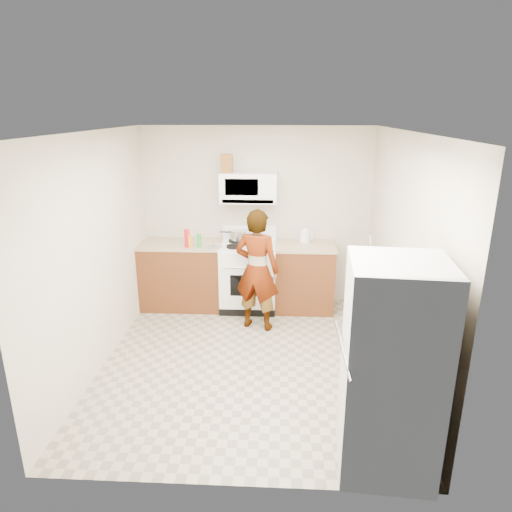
# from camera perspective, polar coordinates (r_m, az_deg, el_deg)

# --- Properties ---
(floor) EXTENTS (3.60, 3.60, 0.00)m
(floor) POSITION_cam_1_polar(r_m,az_deg,el_deg) (5.28, -0.95, -12.94)
(floor) COLOR gray
(floor) RESTS_ON ground
(back_wall) EXTENTS (3.20, 0.02, 2.50)m
(back_wall) POSITION_cam_1_polar(r_m,az_deg,el_deg) (6.49, 0.08, 4.92)
(back_wall) COLOR beige
(back_wall) RESTS_ON floor
(right_wall) EXTENTS (0.02, 3.60, 2.50)m
(right_wall) POSITION_cam_1_polar(r_m,az_deg,el_deg) (4.92, 17.80, -0.21)
(right_wall) COLOR beige
(right_wall) RESTS_ON floor
(cabinet_left) EXTENTS (1.12, 0.62, 0.90)m
(cabinet_left) POSITION_cam_1_polar(r_m,az_deg,el_deg) (6.56, -9.17, -2.45)
(cabinet_left) COLOR #603116
(cabinet_left) RESTS_ON floor
(counter_left) EXTENTS (1.14, 0.64, 0.03)m
(counter_left) POSITION_cam_1_polar(r_m,az_deg,el_deg) (6.42, -9.38, 1.47)
(counter_left) COLOR tan
(counter_left) RESTS_ON cabinet_left
(cabinet_right) EXTENTS (0.80, 0.62, 0.90)m
(cabinet_right) POSITION_cam_1_polar(r_m,az_deg,el_deg) (6.43, 6.01, -2.75)
(cabinet_right) COLOR #603116
(cabinet_right) RESTS_ON floor
(counter_right) EXTENTS (0.82, 0.64, 0.03)m
(counter_right) POSITION_cam_1_polar(r_m,az_deg,el_deg) (6.28, 6.14, 1.25)
(counter_right) COLOR tan
(counter_right) RESTS_ON cabinet_right
(gas_range) EXTENTS (0.76, 0.65, 1.13)m
(gas_range) POSITION_cam_1_polar(r_m,az_deg,el_deg) (6.41, -0.96, -2.36)
(gas_range) COLOR white
(gas_range) RESTS_ON floor
(microwave) EXTENTS (0.76, 0.38, 0.40)m
(microwave) POSITION_cam_1_polar(r_m,az_deg,el_deg) (6.23, -0.93, 8.60)
(microwave) COLOR white
(microwave) RESTS_ON back_wall
(person) EXTENTS (0.65, 0.52, 1.56)m
(person) POSITION_cam_1_polar(r_m,az_deg,el_deg) (5.71, 0.12, -1.78)
(person) COLOR tan
(person) RESTS_ON floor
(fridge) EXTENTS (0.75, 0.75, 1.70)m
(fridge) POSITION_cam_1_polar(r_m,az_deg,el_deg) (3.66, 16.52, -13.41)
(fridge) COLOR silver
(fridge) RESTS_ON floor
(kettle) EXTENTS (0.15, 0.15, 0.17)m
(kettle) POSITION_cam_1_polar(r_m,az_deg,el_deg) (6.39, 6.13, 2.48)
(kettle) COLOR white
(kettle) RESTS_ON counter_right
(jug) EXTENTS (0.15, 0.15, 0.24)m
(jug) POSITION_cam_1_polar(r_m,az_deg,el_deg) (6.17, -3.65, 11.48)
(jug) COLOR brown
(jug) RESTS_ON microwave
(saucepan) EXTENTS (0.31, 0.31, 0.13)m
(saucepan) POSITION_cam_1_polar(r_m,az_deg,el_deg) (6.41, -2.18, 2.63)
(saucepan) COLOR #B6B7BB
(saucepan) RESTS_ON gas_range
(tray) EXTENTS (0.27, 0.19, 0.05)m
(tray) POSITION_cam_1_polar(r_m,az_deg,el_deg) (6.18, 0.96, 1.43)
(tray) COLOR white
(tray) RESTS_ON gas_range
(bottle_spray) EXTENTS (0.09, 0.09, 0.24)m
(bottle_spray) POSITION_cam_1_polar(r_m,az_deg,el_deg) (6.18, -8.61, 2.21)
(bottle_spray) COLOR red
(bottle_spray) RESTS_ON counter_left
(bottle_hot_sauce) EXTENTS (0.06, 0.06, 0.18)m
(bottle_hot_sauce) POSITION_cam_1_polar(r_m,az_deg,el_deg) (6.14, -8.26, 1.80)
(bottle_hot_sauce) COLOR orange
(bottle_hot_sauce) RESTS_ON counter_left
(bottle_green_cap) EXTENTS (0.07, 0.07, 0.18)m
(bottle_green_cap) POSITION_cam_1_polar(r_m,az_deg,el_deg) (6.15, -7.13, 1.90)
(bottle_green_cap) COLOR green
(bottle_green_cap) RESTS_ON counter_left
(pot_lid) EXTENTS (0.31, 0.31, 0.01)m
(pot_lid) POSITION_cam_1_polar(r_m,az_deg,el_deg) (6.17, -5.32, 1.19)
(pot_lid) COLOR silver
(pot_lid) RESTS_ON counter_left
(broom) EXTENTS (0.22, 0.17, 1.17)m
(broom) POSITION_cam_1_polar(r_m,az_deg,el_deg) (6.23, 14.40, -2.53)
(broom) COLOR silver
(broom) RESTS_ON floor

